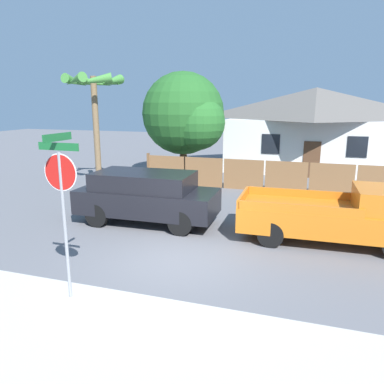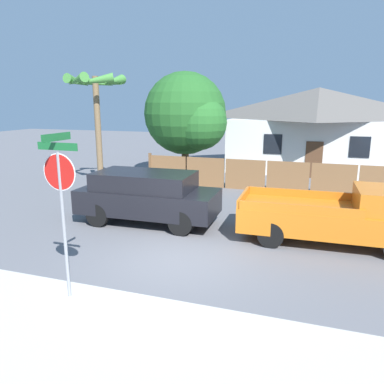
{
  "view_description": "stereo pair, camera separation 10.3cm",
  "coord_description": "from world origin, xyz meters",
  "px_view_note": "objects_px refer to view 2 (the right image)",
  "views": [
    {
      "loc": [
        3.26,
        -8.65,
        4.05
      ],
      "look_at": [
        0.09,
        1.04,
        1.6
      ],
      "focal_mm": 35.0,
      "sensor_mm": 36.0,
      "label": 1
    },
    {
      "loc": [
        3.36,
        -8.62,
        4.05
      ],
      "look_at": [
        0.09,
        1.04,
        1.6
      ],
      "focal_mm": 35.0,
      "sensor_mm": 36.0,
      "label": 2
    }
  ],
  "objects_px": {
    "house": "(317,127)",
    "stop_sign": "(61,189)",
    "oak_tree": "(188,115)",
    "palm_tree": "(96,91)",
    "orange_pickup": "(341,216)",
    "red_suv": "(147,195)"
  },
  "relations": [
    {
      "from": "house",
      "to": "stop_sign",
      "type": "height_order",
      "value": "house"
    },
    {
      "from": "house",
      "to": "stop_sign",
      "type": "distance_m",
      "value": 19.42
    },
    {
      "from": "oak_tree",
      "to": "palm_tree",
      "type": "distance_m",
      "value": 5.04
    },
    {
      "from": "orange_pickup",
      "to": "stop_sign",
      "type": "relative_size",
      "value": 1.53
    },
    {
      "from": "palm_tree",
      "to": "stop_sign",
      "type": "relative_size",
      "value": 1.53
    },
    {
      "from": "house",
      "to": "orange_pickup",
      "type": "relative_size",
      "value": 2.02
    },
    {
      "from": "house",
      "to": "palm_tree",
      "type": "relative_size",
      "value": 2.02
    },
    {
      "from": "oak_tree",
      "to": "red_suv",
      "type": "distance_m",
      "value": 8.38
    },
    {
      "from": "palm_tree",
      "to": "red_suv",
      "type": "xyz_separation_m",
      "value": [
        4.47,
        -4.2,
        -3.58
      ]
    },
    {
      "from": "orange_pickup",
      "to": "stop_sign",
      "type": "bearing_deg",
      "value": -138.89
    },
    {
      "from": "red_suv",
      "to": "orange_pickup",
      "type": "bearing_deg",
      "value": -1.46
    },
    {
      "from": "oak_tree",
      "to": "palm_tree",
      "type": "xyz_separation_m",
      "value": [
        -3.18,
        -3.72,
        1.18
      ]
    },
    {
      "from": "orange_pickup",
      "to": "stop_sign",
      "type": "height_order",
      "value": "stop_sign"
    },
    {
      "from": "stop_sign",
      "to": "red_suv",
      "type": "bearing_deg",
      "value": 97.14
    },
    {
      "from": "house",
      "to": "orange_pickup",
      "type": "height_order",
      "value": "house"
    },
    {
      "from": "red_suv",
      "to": "stop_sign",
      "type": "height_order",
      "value": "stop_sign"
    },
    {
      "from": "orange_pickup",
      "to": "oak_tree",
      "type": "bearing_deg",
      "value": 131.76
    },
    {
      "from": "house",
      "to": "red_suv",
      "type": "height_order",
      "value": "house"
    },
    {
      "from": "orange_pickup",
      "to": "stop_sign",
      "type": "distance_m",
      "value": 7.76
    },
    {
      "from": "palm_tree",
      "to": "orange_pickup",
      "type": "relative_size",
      "value": 1.0
    },
    {
      "from": "red_suv",
      "to": "orange_pickup",
      "type": "distance_m",
      "value": 6.17
    },
    {
      "from": "house",
      "to": "palm_tree",
      "type": "bearing_deg",
      "value": -135.5
    }
  ]
}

